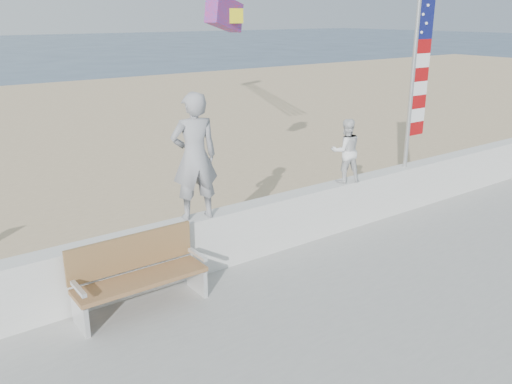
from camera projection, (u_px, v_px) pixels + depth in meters
ground at (321, 321)px, 7.44m from camera, size 220.00×220.00×0.00m
sand at (90, 171)px, 14.33m from camera, size 90.00×40.00×0.08m
seawall at (239, 233)px, 8.78m from camera, size 30.00×0.35×0.90m
adult at (194, 157)px, 7.91m from camera, size 0.78×0.60×1.90m
child at (346, 151)px, 9.77m from camera, size 0.68×0.61×1.16m
bench at (138, 273)px, 7.31m from camera, size 1.80×0.57×1.00m
flag at (418, 70)px, 10.37m from camera, size 0.50×0.08×3.50m
parafoil_kite at (226, 14)px, 10.36m from camera, size 1.08×0.73×0.74m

